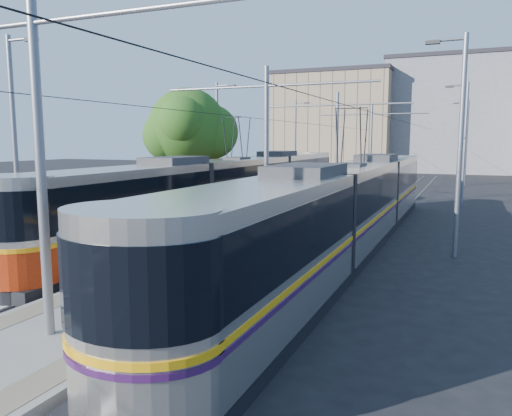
% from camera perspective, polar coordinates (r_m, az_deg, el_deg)
% --- Properties ---
extents(ground, '(160.00, 160.00, 0.00)m').
position_cam_1_polar(ground, '(14.49, -10.92, -9.58)').
color(ground, black).
rests_on(ground, ground).
extents(platform, '(4.00, 50.00, 0.30)m').
position_cam_1_polar(platform, '(29.77, 7.65, -0.32)').
color(platform, gray).
rests_on(platform, ground).
extents(tactile_strip_left, '(0.70, 50.00, 0.01)m').
position_cam_1_polar(tactile_strip_left, '(30.16, 5.00, 0.12)').
color(tactile_strip_left, gray).
rests_on(tactile_strip_left, platform).
extents(tactile_strip_right, '(0.70, 50.00, 0.01)m').
position_cam_1_polar(tactile_strip_right, '(29.40, 10.37, -0.17)').
color(tactile_strip_right, gray).
rests_on(tactile_strip_right, platform).
extents(rails, '(8.71, 70.00, 0.03)m').
position_cam_1_polar(rails, '(29.79, 7.64, -0.57)').
color(rails, gray).
rests_on(rails, ground).
extents(tram_left, '(2.43, 30.72, 5.50)m').
position_cam_1_polar(tram_left, '(26.85, -2.18, 2.22)').
color(tram_left, black).
rests_on(tram_left, ground).
extents(tram_right, '(2.43, 29.01, 5.50)m').
position_cam_1_polar(tram_right, '(19.88, 10.68, 0.60)').
color(tram_right, black).
rests_on(tram_right, ground).
extents(catenary, '(9.20, 70.00, 7.00)m').
position_cam_1_polar(catenary, '(26.75, 6.17, 8.20)').
color(catenary, gray).
rests_on(catenary, platform).
extents(street_lamps, '(15.18, 38.22, 8.00)m').
position_cam_1_polar(street_lamps, '(33.36, 9.62, 7.45)').
color(street_lamps, gray).
rests_on(street_lamps, ground).
extents(shelter, '(1.10, 1.31, 2.49)m').
position_cam_1_polar(shelter, '(23.83, 6.74, 1.23)').
color(shelter, black).
rests_on(shelter, platform).
extents(tree, '(5.06, 4.67, 7.35)m').
position_cam_1_polar(tree, '(30.04, -7.12, 8.98)').
color(tree, '#382314').
rests_on(tree, ground).
extents(building_left, '(16.32, 12.24, 13.83)m').
position_cam_1_polar(building_left, '(73.67, 9.21, 9.68)').
color(building_left, gray).
rests_on(building_left, ground).
extents(building_centre, '(18.36, 14.28, 15.40)m').
position_cam_1_polar(building_centre, '(75.53, 22.03, 9.77)').
color(building_centre, gray).
rests_on(building_centre, ground).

